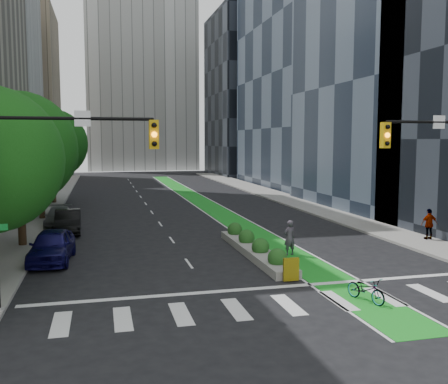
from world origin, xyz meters
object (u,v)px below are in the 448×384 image
bicycle (366,289)px  parked_car_left_near (52,246)px  cyclist (289,238)px  median_planter (254,248)px  parked_car_left_mid (68,222)px  parked_car_left_far (59,217)px  pedestrian_far (429,224)px

bicycle → parked_car_left_near: bearing=123.9°
cyclist → parked_car_left_near: 12.10m
cyclist → parked_car_left_near: cyclist is taller
median_planter → parked_car_left_mid: (-9.96, 8.87, 0.38)m
median_planter → cyclist: cyclist is taller
bicycle → parked_car_left_near: size_ratio=0.38×
parked_car_left_near → parked_car_left_mid: (0.29, 7.95, -0.06)m
bicycle → parked_car_left_far: size_ratio=0.39×
cyclist → parked_car_left_far: bearing=-57.3°
parked_car_left_near → parked_car_left_mid: size_ratio=1.05×
parked_car_left_near → parked_car_left_far: (-0.45, 10.63, -0.14)m
bicycle → cyclist: (-0.00, 7.83, 0.46)m
median_planter → parked_car_left_far: size_ratio=2.20×
parked_car_left_near → parked_car_left_mid: parked_car_left_near is taller
cyclist → parked_car_left_near: (-12.01, 1.45, -0.12)m
median_planter → bicycle: bearing=-78.1°
parked_car_left_mid → parked_car_left_far: bearing=103.9°
parked_car_left_mid → pedestrian_far: pedestrian_far is taller
median_planter → parked_car_left_far: 15.75m
cyclist → pedestrian_far: (9.38, 1.28, 0.14)m
parked_car_left_far → pedestrian_far: pedestrian_far is taller
parked_car_left_near → bicycle: bearing=-33.7°
bicycle → cyclist: 7.84m
pedestrian_far → parked_car_left_near: bearing=1.3°
parked_car_left_near → cyclist: bearing=-2.9°
median_planter → cyclist: (1.76, -0.54, 0.56)m
median_planter → parked_car_left_mid: bearing=138.3°
parked_car_left_mid → cyclist: bearing=-40.4°
bicycle → parked_car_left_far: (-12.46, 19.92, 0.20)m
cyclist → parked_car_left_far: cyclist is taller
cyclist → parked_car_left_far: size_ratio=0.40×
median_planter → pedestrian_far: bearing=3.8°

